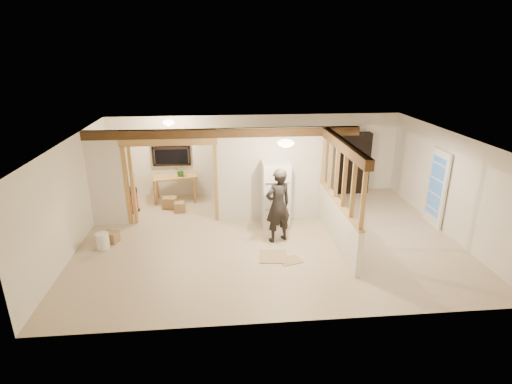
{
  "coord_description": "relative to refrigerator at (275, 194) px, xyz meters",
  "views": [
    {
      "loc": [
        -1.11,
        -8.83,
        4.41
      ],
      "look_at": [
        -0.26,
        0.4,
        1.05
      ],
      "focal_mm": 28.0,
      "sensor_mm": 36.0,
      "label": 1
    }
  ],
  "objects": [
    {
      "name": "wall_front",
      "position": [
        -0.28,
        -4.05,
        0.41
      ],
      "size": [
        9.0,
        0.01,
        2.5
      ],
      "primitive_type": "cube",
      "color": "white",
      "rests_on": "floor"
    },
    {
      "name": "header_beam_back",
      "position": [
        -1.28,
        0.4,
        1.54
      ],
      "size": [
        7.0,
        0.18,
        0.22
      ],
      "primitive_type": "cube",
      "color": "#4B3119",
      "rests_on": "ceiling"
    },
    {
      "name": "woman",
      "position": [
        -0.08,
        -0.98,
        0.06
      ],
      "size": [
        0.78,
        0.66,
        1.82
      ],
      "primitive_type": "imported",
      "rotation": [
        0.0,
        0.0,
        3.54
      ],
      "color": "#2A2525",
      "rests_on": "floor"
    },
    {
      "name": "pony_wall",
      "position": [
        1.32,
        -1.2,
        -0.34
      ],
      "size": [
        0.12,
        3.2,
        1.0
      ],
      "primitive_type": "cube",
      "color": "silver",
      "rests_on": "floor"
    },
    {
      "name": "hanging_bulb",
      "position": [
        -2.28,
        0.8,
        1.34
      ],
      "size": [
        0.07,
        0.07,
        0.07
      ],
      "primitive_type": "ellipsoid",
      "color": "#FFD88C",
      "rests_on": "ceiling"
    },
    {
      "name": "partition_center",
      "position": [
        -0.08,
        0.4,
        0.41
      ],
      "size": [
        2.8,
        0.12,
        2.5
      ],
      "primitive_type": "cube",
      "color": "silver",
      "rests_on": "floor"
    },
    {
      "name": "box_front",
      "position": [
        -4.07,
        -0.73,
        -0.71
      ],
      "size": [
        0.4,
        0.36,
        0.27
      ],
      "primitive_type": "cube",
      "rotation": [
        0.0,
        0.0,
        -0.31
      ],
      "color": "olive",
      "rests_on": "floor"
    },
    {
      "name": "doorway_frame",
      "position": [
        -2.68,
        0.4,
        0.26
      ],
      "size": [
        2.46,
        0.14,
        2.2
      ],
      "primitive_type": "cube",
      "color": "#B4884B",
      "rests_on": "floor"
    },
    {
      "name": "wall_left",
      "position": [
        -4.78,
        -0.8,
        0.41
      ],
      "size": [
        0.01,
        6.5,
        2.5
      ],
      "primitive_type": "cube",
      "color": "white",
      "rests_on": "floor"
    },
    {
      "name": "shop_vac",
      "position": [
        -4.01,
        1.21,
        -0.5
      ],
      "size": [
        0.68,
        0.68,
        0.69
      ],
      "primitive_type": "cylinder",
      "rotation": [
        0.0,
        0.0,
        0.35
      ],
      "color": "maroon",
      "rests_on": "floor"
    },
    {
      "name": "floor_panel_near",
      "position": [
        -0.28,
        -1.8,
        -0.83
      ],
      "size": [
        0.68,
        0.68,
        0.02
      ],
      "primitive_type": "cube",
      "rotation": [
        0.0,
        0.0,
        -0.11
      ],
      "color": "tan",
      "rests_on": "floor"
    },
    {
      "name": "floor",
      "position": [
        -0.28,
        -0.8,
        -0.85
      ],
      "size": [
        9.0,
        6.5,
        0.01
      ],
      "primitive_type": "cube",
      "color": "#BDA88D",
      "rests_on": "ground"
    },
    {
      "name": "wall_back",
      "position": [
        -0.28,
        2.45,
        0.41
      ],
      "size": [
        9.0,
        0.01,
        2.5
      ],
      "primitive_type": "cube",
      "color": "white",
      "rests_on": "floor"
    },
    {
      "name": "bookshelf",
      "position": [
        2.81,
        2.22,
        0.13
      ],
      "size": [
        0.97,
        0.32,
        1.95
      ],
      "primitive_type": "cube",
      "color": "black",
      "rests_on": "floor"
    },
    {
      "name": "box_util_a",
      "position": [
        -2.9,
        1.36,
        -0.68
      ],
      "size": [
        0.43,
        0.39,
        0.33
      ],
      "primitive_type": "cube",
      "rotation": [
        0.0,
        0.0,
        -0.17
      ],
      "color": "olive",
      "rests_on": "floor"
    },
    {
      "name": "floor_panel_far",
      "position": [
        0.07,
        -2.0,
        -0.84
      ],
      "size": [
        0.55,
        0.49,
        0.01
      ],
      "primitive_type": "cube",
      "rotation": [
        0.0,
        0.0,
        0.28
      ],
      "color": "tan",
      "rests_on": "floor"
    },
    {
      "name": "window_back",
      "position": [
        -2.88,
        2.37,
        0.71
      ],
      "size": [
        1.12,
        0.1,
        1.1
      ],
      "primitive_type": "cube",
      "color": "black",
      "rests_on": "wall_back"
    },
    {
      "name": "header_beam_right",
      "position": [
        1.32,
        -1.2,
        1.54
      ],
      "size": [
        0.18,
        3.3,
        0.22
      ],
      "primitive_type": "cube",
      "color": "#4B3119",
      "rests_on": "ceiling"
    },
    {
      "name": "partition_left_stub",
      "position": [
        -4.33,
        0.4,
        0.41
      ],
      "size": [
        0.9,
        0.12,
        2.5
      ],
      "primitive_type": "cube",
      "color": "silver",
      "rests_on": "floor"
    },
    {
      "name": "french_door",
      "position": [
        4.14,
        -0.4,
        0.16
      ],
      "size": [
        0.12,
        0.86,
        2.0
      ],
      "primitive_type": "cube",
      "color": "white",
      "rests_on": "floor"
    },
    {
      "name": "work_table",
      "position": [
        -2.78,
        1.95,
        -0.44
      ],
      "size": [
        1.38,
        0.89,
        0.8
      ],
      "primitive_type": "cube",
      "rotation": [
        0.0,
        0.0,
        0.21
      ],
      "color": "#B4884B",
      "rests_on": "floor"
    },
    {
      "name": "ceiling",
      "position": [
        -0.28,
        -0.8,
        1.66
      ],
      "size": [
        9.0,
        6.5,
        0.01
      ],
      "primitive_type": "cube",
      "color": "white"
    },
    {
      "name": "bucket",
      "position": [
        -4.18,
        -1.03,
        -0.66
      ],
      "size": [
        0.31,
        0.31,
        0.38
      ],
      "primitive_type": "cylinder",
      "rotation": [
        0.0,
        0.0,
        -0.02
      ],
      "color": "silver",
      "rests_on": "floor"
    },
    {
      "name": "ceiling_dome_main",
      "position": [
        0.02,
        -1.3,
        1.64
      ],
      "size": [
        0.36,
        0.36,
        0.16
      ],
      "primitive_type": "ellipsoid",
      "color": "#FFEABF",
      "rests_on": "ceiling"
    },
    {
      "name": "stud_partition",
      "position": [
        1.32,
        -1.2,
        0.82
      ],
      "size": [
        0.14,
        3.2,
        1.32
      ],
      "primitive_type": "cube",
      "color": "#B4884B",
      "rests_on": "pony_wall"
    },
    {
      "name": "wall_right",
      "position": [
        4.22,
        -0.8,
        0.41
      ],
      "size": [
        0.01,
        6.5,
        2.5
      ],
      "primitive_type": "cube",
      "color": "white",
      "rests_on": "floor"
    },
    {
      "name": "ceiling_dome_util",
      "position": [
        -2.78,
        1.5,
        1.64
      ],
      "size": [
        0.32,
        0.32,
        0.14
      ],
      "primitive_type": "ellipsoid",
      "color": "#FFEABF",
      "rests_on": "ceiling"
    },
    {
      "name": "box_util_b",
      "position": [
        -2.59,
        1.07,
        -0.71
      ],
      "size": [
        0.3,
        0.3,
        0.28
      ],
      "primitive_type": "cube",
      "rotation": [
        0.0,
        0.0,
        0.02
      ],
      "color": "olive",
      "rests_on": "floor"
    },
    {
      "name": "potted_plant",
      "position": [
        -2.58,
        1.86,
        0.13
      ],
      "size": [
        0.38,
        0.36,
        0.34
      ],
      "primitive_type": "imported",
      "rotation": [
        0.0,
        0.0,
        -0.35
      ],
      "color": "#2F672D",
      "rests_on": "work_table"
    },
    {
      "name": "refrigerator",
      "position": [
        0.0,
        0.0,
        0.0
      ],
      "size": [
        0.7,
        0.68,
        1.69
      ],
      "primitive_type": "cube",
      "color": "white",
      "rests_on": "floor"
    }
  ]
}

